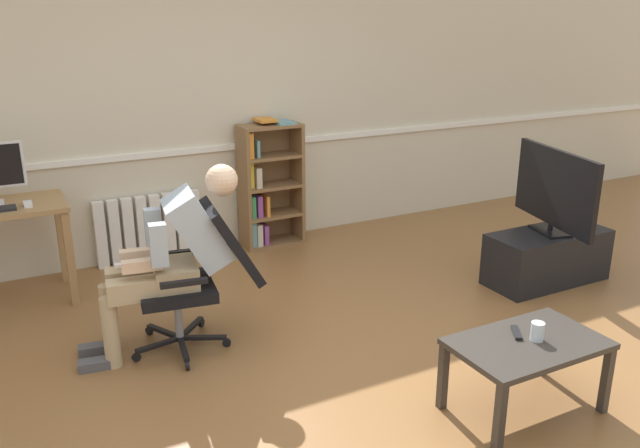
# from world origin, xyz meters

# --- Properties ---
(ground_plane) EXTENTS (18.00, 18.00, 0.00)m
(ground_plane) POSITION_xyz_m (0.00, 0.00, 0.00)
(ground_plane) COLOR brown
(back_wall) EXTENTS (12.00, 0.13, 2.70)m
(back_wall) POSITION_xyz_m (0.00, 2.65, 1.35)
(back_wall) COLOR beige
(back_wall) RESTS_ON ground_plane
(computer_mouse) EXTENTS (0.06, 0.10, 0.03)m
(computer_mouse) POSITION_xyz_m (-1.59, 2.03, 0.77)
(computer_mouse) COLOR white
(computer_mouse) RESTS_ON computer_desk
(bookshelf) EXTENTS (0.56, 0.29, 1.17)m
(bookshelf) POSITION_xyz_m (0.43, 2.44, 0.55)
(bookshelf) COLOR brown
(bookshelf) RESTS_ON ground_plane
(radiator) EXTENTS (0.90, 0.08, 0.58)m
(radiator) POSITION_xyz_m (-0.64, 2.54, 0.29)
(radiator) COLOR white
(radiator) RESTS_ON ground_plane
(office_chair) EXTENTS (0.89, 0.62, 0.95)m
(office_chair) POSITION_xyz_m (-0.69, 0.86, 0.52)
(office_chair) COLOR black
(office_chair) RESTS_ON ground_plane
(person_seated) EXTENTS (1.06, 0.46, 1.19)m
(person_seated) POSITION_xyz_m (-0.87, 0.89, 0.64)
(person_seated) COLOR tan
(person_seated) RESTS_ON ground_plane
(tv_stand) EXTENTS (1.00, 0.43, 0.42)m
(tv_stand) POSITION_xyz_m (2.06, 0.57, 0.21)
(tv_stand) COLOR black
(tv_stand) RESTS_ON ground_plane
(tv_screen) EXTENTS (0.28, 1.00, 0.66)m
(tv_screen) POSITION_xyz_m (2.06, 0.57, 0.77)
(tv_screen) COLOR black
(tv_screen) RESTS_ON tv_stand
(coffee_table) EXTENTS (0.81, 0.50, 0.42)m
(coffee_table) POSITION_xyz_m (0.60, -0.67, 0.37)
(coffee_table) COLOR #332D28
(coffee_table) RESTS_ON ground_plane
(drinking_glass) EXTENTS (0.07, 0.07, 0.10)m
(drinking_glass) POSITION_xyz_m (0.65, -0.68, 0.47)
(drinking_glass) COLOR silver
(drinking_glass) RESTS_ON coffee_table
(spare_remote) EXTENTS (0.11, 0.14, 0.02)m
(spare_remote) POSITION_xyz_m (0.60, -0.58, 0.43)
(spare_remote) COLOR black
(spare_remote) RESTS_ON coffee_table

